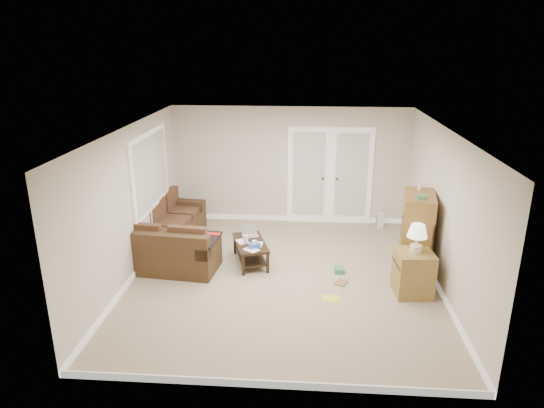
# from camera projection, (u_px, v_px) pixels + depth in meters

# --- Properties ---
(floor) EXTENTS (5.50, 5.50, 0.00)m
(floor) POSITION_uv_depth(u_px,v_px,m) (283.00, 278.00, 8.13)
(floor) COLOR tan
(floor) RESTS_ON ground
(ceiling) EXTENTS (5.00, 5.50, 0.02)m
(ceiling) POSITION_uv_depth(u_px,v_px,m) (284.00, 129.00, 7.34)
(ceiling) COLOR silver
(ceiling) RESTS_ON wall_back
(wall_left) EXTENTS (0.02, 5.50, 2.50)m
(wall_left) POSITION_uv_depth(u_px,v_px,m) (131.00, 204.00, 7.91)
(wall_left) COLOR beige
(wall_left) RESTS_ON floor
(wall_right) EXTENTS (0.02, 5.50, 2.50)m
(wall_right) POSITION_uv_depth(u_px,v_px,m) (443.00, 211.00, 7.56)
(wall_right) COLOR beige
(wall_right) RESTS_ON floor
(wall_back) EXTENTS (5.00, 0.02, 2.50)m
(wall_back) POSITION_uv_depth(u_px,v_px,m) (290.00, 166.00, 10.33)
(wall_back) COLOR beige
(wall_back) RESTS_ON floor
(wall_front) EXTENTS (5.00, 0.02, 2.50)m
(wall_front) POSITION_uv_depth(u_px,v_px,m) (271.00, 291.00, 5.13)
(wall_front) COLOR beige
(wall_front) RESTS_ON floor
(baseboards) EXTENTS (5.00, 5.50, 0.10)m
(baseboards) POSITION_uv_depth(u_px,v_px,m) (283.00, 275.00, 8.12)
(baseboards) COLOR white
(baseboards) RESTS_ON floor
(french_doors) EXTENTS (1.80, 0.05, 2.13)m
(french_doors) POSITION_uv_depth(u_px,v_px,m) (330.00, 176.00, 10.31)
(french_doors) COLOR white
(french_doors) RESTS_ON floor
(window_left) EXTENTS (0.05, 1.92, 1.42)m
(window_left) POSITION_uv_depth(u_px,v_px,m) (151.00, 170.00, 8.75)
(window_left) COLOR white
(window_left) RESTS_ON wall_left
(sectional_sofa) EXTENTS (1.77, 2.69, 0.78)m
(sectional_sofa) POSITION_uv_depth(u_px,v_px,m) (169.00, 239.00, 8.95)
(sectional_sofa) COLOR #452F1A
(sectional_sofa) RESTS_ON floor
(coffee_table) EXTENTS (0.76, 1.09, 0.68)m
(coffee_table) POSITION_uv_depth(u_px,v_px,m) (251.00, 251.00, 8.62)
(coffee_table) COLOR black
(coffee_table) RESTS_ON floor
(tv_armoire) EXTENTS (0.63, 0.96, 1.52)m
(tv_armoire) POSITION_uv_depth(u_px,v_px,m) (416.00, 234.00, 8.05)
(tv_armoire) COLOR brown
(tv_armoire) RESTS_ON floor
(side_cabinet) EXTENTS (0.59, 0.59, 1.16)m
(side_cabinet) POSITION_uv_depth(u_px,v_px,m) (414.00, 269.00, 7.49)
(side_cabinet) COLOR olive
(side_cabinet) RESTS_ON floor
(space_heater) EXTENTS (0.14, 0.12, 0.33)m
(space_heater) POSITION_uv_depth(u_px,v_px,m) (380.00, 220.00, 10.26)
(space_heater) COLOR silver
(space_heater) RESTS_ON floor
(floor_magazine) EXTENTS (0.26, 0.21, 0.01)m
(floor_magazine) POSITION_uv_depth(u_px,v_px,m) (331.00, 298.00, 7.48)
(floor_magazine) COLOR yellow
(floor_magazine) RESTS_ON floor
(floor_greenbox) EXTENTS (0.16, 0.21, 0.08)m
(floor_greenbox) POSITION_uv_depth(u_px,v_px,m) (339.00, 270.00, 8.31)
(floor_greenbox) COLOR #3A7F52
(floor_greenbox) RESTS_ON floor
(floor_book) EXTENTS (0.25, 0.28, 0.02)m
(floor_book) POSITION_uv_depth(u_px,v_px,m) (336.00, 281.00, 7.98)
(floor_book) COLOR brown
(floor_book) RESTS_ON floor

